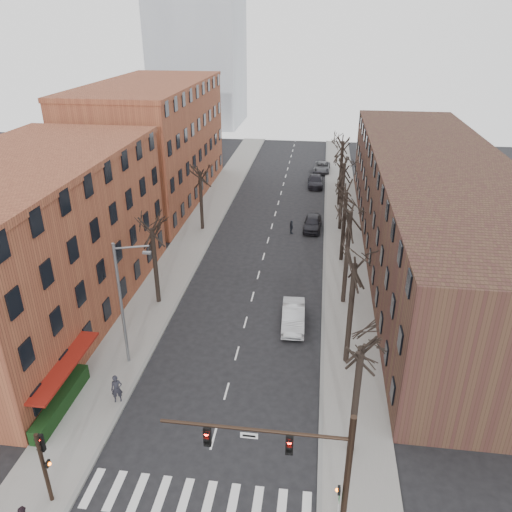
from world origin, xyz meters
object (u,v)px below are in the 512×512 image
at_px(silver_sedan, 293,316).
at_px(parked_car_mid, 315,181).
at_px(parked_car_near, 313,223).
at_px(pedestrian_a, 117,389).

bearing_deg(silver_sedan, parked_car_mid, 86.13).
height_order(parked_car_near, pedestrian_a, pedestrian_a).
distance_m(silver_sedan, parked_car_near, 19.56).
bearing_deg(parked_car_mid, parked_car_near, -91.41).
bearing_deg(parked_car_mid, silver_sedan, -93.01).
height_order(silver_sedan, parked_car_mid, silver_sedan).
xyz_separation_m(silver_sedan, pedestrian_a, (-10.10, -10.01, 0.28)).
height_order(silver_sedan, pedestrian_a, pedestrian_a).
relative_size(silver_sedan, parked_car_near, 1.04).
distance_m(parked_car_near, pedestrian_a, 31.52).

